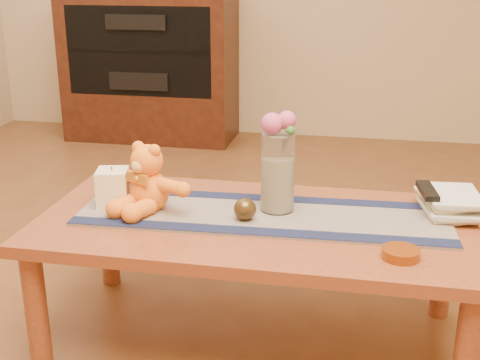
% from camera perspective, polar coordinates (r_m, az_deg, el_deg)
% --- Properties ---
extents(floor, '(5.50, 5.50, 0.00)m').
position_cam_1_polar(floor, '(2.24, 1.29, -14.23)').
color(floor, brown).
rests_on(floor, ground).
extents(coffee_table_top, '(1.40, 0.70, 0.04)m').
position_cam_1_polar(coffee_table_top, '(2.04, 1.38, -4.08)').
color(coffee_table_top, maroon).
rests_on(coffee_table_top, floor).
extents(table_leg_fl, '(0.07, 0.07, 0.41)m').
position_cam_1_polar(table_leg_fl, '(2.10, -18.00, -11.28)').
color(table_leg_fl, maroon).
rests_on(table_leg_fl, floor).
extents(table_leg_fr, '(0.07, 0.07, 0.41)m').
position_cam_1_polar(table_leg_fr, '(1.89, 19.84, -15.05)').
color(table_leg_fr, maroon).
rests_on(table_leg_fr, floor).
extents(table_leg_bl, '(0.07, 0.07, 0.41)m').
position_cam_1_polar(table_leg_bl, '(2.56, -11.84, -5.01)').
color(table_leg_bl, maroon).
rests_on(table_leg_bl, floor).
extents(table_leg_br, '(0.07, 0.07, 0.41)m').
position_cam_1_polar(table_leg_br, '(2.39, 18.00, -7.32)').
color(table_leg_br, maroon).
rests_on(table_leg_br, floor).
extents(persian_runner, '(1.21, 0.40, 0.01)m').
position_cam_1_polar(persian_runner, '(2.05, 2.06, -3.19)').
color(persian_runner, '#1C1A4A').
rests_on(persian_runner, coffee_table_top).
extents(runner_border_near, '(1.20, 0.11, 0.00)m').
position_cam_1_polar(runner_border_near, '(1.92, 1.55, -4.68)').
color(runner_border_near, '#13193B').
rests_on(runner_border_near, persian_runner).
extents(runner_border_far, '(1.20, 0.11, 0.00)m').
position_cam_1_polar(runner_border_far, '(2.18, 2.52, -1.64)').
color(runner_border_far, '#13193B').
rests_on(runner_border_far, persian_runner).
extents(teddy_bear, '(0.39, 0.36, 0.21)m').
position_cam_1_polar(teddy_bear, '(2.09, -8.30, 0.22)').
color(teddy_bear, orange).
rests_on(teddy_bear, persian_runner).
extents(pillar_candle, '(0.12, 0.12, 0.12)m').
position_cam_1_polar(pillar_candle, '(2.15, -11.44, -0.65)').
color(pillar_candle, '#FFE5BB').
rests_on(pillar_candle, persian_runner).
extents(candle_wick, '(0.00, 0.00, 0.01)m').
position_cam_1_polar(candle_wick, '(2.13, -11.56, 1.06)').
color(candle_wick, black).
rests_on(candle_wick, pillar_candle).
extents(glass_vase, '(0.11, 0.11, 0.26)m').
position_cam_1_polar(glass_vase, '(2.04, 3.44, 0.67)').
color(glass_vase, silver).
rests_on(glass_vase, persian_runner).
extents(potpourri_fill, '(0.09, 0.09, 0.18)m').
position_cam_1_polar(potpourri_fill, '(2.05, 3.42, -0.36)').
color(potpourri_fill, beige).
rests_on(potpourri_fill, glass_vase).
extents(rose_left, '(0.07, 0.07, 0.07)m').
position_cam_1_polar(rose_left, '(1.99, 2.92, 5.14)').
color(rose_left, '#C5457D').
rests_on(rose_left, glass_vase).
extents(rose_right, '(0.06, 0.06, 0.06)m').
position_cam_1_polar(rose_right, '(1.99, 4.28, 5.45)').
color(rose_right, '#C5457D').
rests_on(rose_right, glass_vase).
extents(blue_flower_back, '(0.04, 0.04, 0.04)m').
position_cam_1_polar(blue_flower_back, '(2.03, 3.95, 5.20)').
color(blue_flower_back, '#4E5EAA').
rests_on(blue_flower_back, glass_vase).
extents(blue_flower_side, '(0.04, 0.04, 0.04)m').
position_cam_1_polar(blue_flower_side, '(2.02, 2.76, 4.94)').
color(blue_flower_side, '#4E5EAA').
rests_on(blue_flower_side, glass_vase).
extents(leaf_sprig, '(0.03, 0.03, 0.03)m').
position_cam_1_polar(leaf_sprig, '(1.97, 4.60, 4.50)').
color(leaf_sprig, '#33662D').
rests_on(leaf_sprig, glass_vase).
extents(bronze_ball, '(0.09, 0.09, 0.07)m').
position_cam_1_polar(bronze_ball, '(1.99, 0.45, -2.66)').
color(bronze_ball, '#443116').
rests_on(bronze_ball, persian_runner).
extents(book_bottom, '(0.20, 0.25, 0.02)m').
position_cam_1_polar(book_bottom, '(2.15, 16.41, -2.71)').
color(book_bottom, beige).
rests_on(book_bottom, coffee_table_top).
extents(book_lower, '(0.17, 0.23, 0.02)m').
position_cam_1_polar(book_lower, '(2.14, 16.61, -2.28)').
color(book_lower, beige).
rests_on(book_lower, book_bottom).
extents(book_upper, '(0.21, 0.26, 0.02)m').
position_cam_1_polar(book_upper, '(2.14, 16.33, -1.74)').
color(book_upper, beige).
rests_on(book_upper, book_lower).
extents(book_top, '(0.18, 0.24, 0.02)m').
position_cam_1_polar(book_top, '(2.13, 16.67, -1.31)').
color(book_top, beige).
rests_on(book_top, book_upper).
extents(tv_remote, '(0.07, 0.16, 0.02)m').
position_cam_1_polar(tv_remote, '(2.12, 16.65, -0.94)').
color(tv_remote, black).
rests_on(tv_remote, book_top).
extents(amber_dish, '(0.12, 0.12, 0.03)m').
position_cam_1_polar(amber_dish, '(1.82, 14.37, -6.48)').
color(amber_dish, '#BF5914').
rests_on(amber_dish, coffee_table_top).
extents(media_cabinet, '(1.20, 0.50, 1.10)m').
position_cam_1_polar(media_cabinet, '(4.63, -8.14, 10.48)').
color(media_cabinet, black).
rests_on(media_cabinet, floor).
extents(cabinet_cavity, '(1.02, 0.03, 0.61)m').
position_cam_1_polar(cabinet_cavity, '(4.40, -9.22, 11.42)').
color(cabinet_cavity, black).
rests_on(cabinet_cavity, media_cabinet).
extents(cabinet_shelf, '(1.02, 0.20, 0.02)m').
position_cam_1_polar(cabinet_shelf, '(4.48, -8.84, 11.58)').
color(cabinet_shelf, black).
rests_on(cabinet_shelf, media_cabinet).
extents(stereo_upper, '(0.42, 0.28, 0.10)m').
position_cam_1_polar(stereo_upper, '(4.48, -8.88, 14.12)').
color(stereo_upper, black).
rests_on(stereo_upper, media_cabinet).
extents(stereo_lower, '(0.42, 0.28, 0.12)m').
position_cam_1_polar(stereo_lower, '(4.53, -8.63, 9.13)').
color(stereo_lower, black).
rests_on(stereo_lower, media_cabinet).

